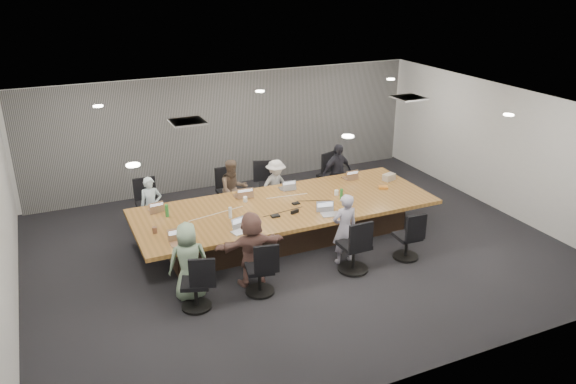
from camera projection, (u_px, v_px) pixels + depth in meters
name	position (u px, v px, depth m)	size (l,w,h in m)	color
floor	(296.00, 248.00, 11.04)	(10.00, 8.00, 0.00)	black
ceiling	(297.00, 109.00, 9.99)	(10.00, 8.00, 0.00)	white
wall_back	(228.00, 129.00, 13.89)	(10.00, 2.80, 0.00)	#BDBDBC
wall_front	(430.00, 284.00, 7.13)	(10.00, 2.80, 0.00)	#BDBDBC
wall_left	(2.00, 230.00, 8.60)	(8.00, 2.80, 0.00)	#BDBDBC
wall_right	(501.00, 149.00, 12.42)	(8.00, 2.80, 0.00)	#BDBDBC
curtain	(229.00, 130.00, 13.83)	(9.80, 0.04, 2.80)	slate
conference_table	(286.00, 220.00, 11.31)	(6.00, 2.20, 0.74)	#312117
chair_0	(149.00, 208.00, 11.81)	(0.58, 0.58, 0.86)	black
chair_1	(229.00, 195.00, 12.50)	(0.56, 0.56, 0.82)	black
chair_2	(270.00, 188.00, 12.87)	(0.58, 0.58, 0.86)	black
chair_3	(330.00, 179.00, 13.48)	(0.54, 0.54, 0.80)	black
chair_4	(195.00, 287.00, 8.98)	(0.52, 0.52, 0.77)	black
chair_5	(260.00, 273.00, 9.40)	(0.52, 0.52, 0.77)	black
chair_6	(354.00, 249.00, 10.08)	(0.58, 0.58, 0.86)	black
chair_7	(407.00, 240.00, 10.55)	(0.51, 0.51, 0.75)	black
person_0	(151.00, 206.00, 11.45)	(0.45, 0.29, 1.22)	silver
laptop_0	(156.00, 210.00, 10.93)	(0.29, 0.20, 0.02)	#8C6647
person_1	(233.00, 190.00, 12.10)	(0.66, 0.51, 1.35)	brown
laptop_1	(242.00, 195.00, 11.61)	(0.35, 0.24, 0.02)	#8C6647
person_2	(276.00, 186.00, 12.51)	(0.78, 0.45, 1.21)	beige
laptop_2	(286.00, 188.00, 11.99)	(0.30, 0.21, 0.02)	#B2B2B7
person_3	(337.00, 173.00, 13.07)	(0.81, 0.34, 1.38)	#202029
laptop_3	(349.00, 178.00, 12.59)	(0.30, 0.21, 0.02)	#8C6647
person_4	(188.00, 261.00, 9.17)	(0.66, 0.43, 1.36)	gray
laptop_4	(180.00, 243.00, 9.60)	(0.32, 0.22, 0.02)	#8C6647
person_5	(252.00, 249.00, 9.59)	(1.25, 0.40, 1.34)	brown
laptop_5	(241.00, 232.00, 10.03)	(0.31, 0.21, 0.02)	#B2B2B7
person_6	(345.00, 229.00, 10.28)	(0.50, 0.33, 1.37)	#9B96AE
laptop_6	(330.00, 214.00, 10.72)	(0.35, 0.24, 0.02)	#B2B2B7
bottle_green_left	(167.00, 211.00, 10.61)	(0.07, 0.07, 0.24)	#29762F
bottle_green_right	(341.00, 194.00, 11.42)	(0.06, 0.06, 0.22)	#29762F
bottle_clear	(230.00, 213.00, 10.56)	(0.07, 0.07, 0.22)	silver
cup_white_far	(245.00, 199.00, 11.31)	(0.08, 0.08, 0.10)	white
cup_white_near	(336.00, 193.00, 11.64)	(0.09, 0.09, 0.11)	white
mug_brown	(155.00, 230.00, 9.99)	(0.09, 0.09, 0.11)	brown
mic_left	(275.00, 216.00, 10.64)	(0.16, 0.11, 0.03)	black
mic_right	(296.00, 203.00, 11.21)	(0.15, 0.10, 0.03)	black
stapler	(295.00, 212.00, 10.79)	(0.18, 0.04, 0.07)	black
canvas_bag	(389.00, 177.00, 12.43)	(0.27, 0.17, 0.15)	#AEA08B
snack_packet	(383.00, 187.00, 12.00)	(0.20, 0.13, 0.04)	#C8701E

